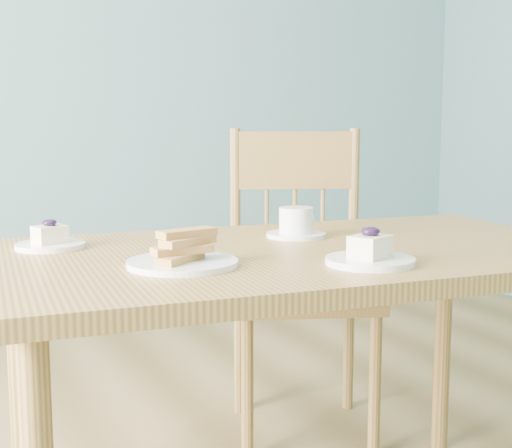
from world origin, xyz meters
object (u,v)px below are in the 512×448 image
at_px(coffee_cup, 296,224).
at_px(cheesecake_plate_near, 370,255).
at_px(dining_table, 306,279).
at_px(cheesecake_plate_far, 50,241).
at_px(dining_chair, 301,278).
at_px(biscotti_plate, 182,255).

bearing_deg(coffee_cup, cheesecake_plate_near, -114.81).
relative_size(dining_table, cheesecake_plate_far, 9.11).
relative_size(dining_chair, cheesecake_plate_near, 5.53).
height_order(cheesecake_plate_near, cheesecake_plate_far, cheesecake_plate_near).
xyz_separation_m(dining_chair, coffee_cup, (-0.28, -0.46, 0.25)).
xyz_separation_m(cheesecake_plate_near, coffee_cup, (0.04, 0.37, 0.01)).
xyz_separation_m(dining_chair, cheesecake_plate_far, (-0.86, -0.35, 0.24)).
relative_size(dining_table, biscotti_plate, 6.44).
distance_m(dining_chair, cheesecake_plate_far, 0.96).
bearing_deg(coffee_cup, dining_chair, 40.14).
xyz_separation_m(dining_table, dining_chair, (0.33, 0.60, -0.15)).
height_order(dining_table, cheesecake_plate_near, cheesecake_plate_near).
height_order(cheesecake_plate_far, biscotti_plate, biscotti_plate).
height_order(coffee_cup, biscotti_plate, coffee_cup).
height_order(cheesecake_plate_near, biscotti_plate, cheesecake_plate_near).
xyz_separation_m(coffee_cup, biscotti_plate, (-0.39, -0.22, -0.01)).
bearing_deg(coffee_cup, cheesecake_plate_far, 151.13).
bearing_deg(dining_table, coffee_cup, 74.51).
bearing_deg(cheesecake_plate_far, cheesecake_plate_near, -41.49).
xyz_separation_m(dining_chair, cheesecake_plate_near, (-0.32, -0.83, 0.24)).
bearing_deg(cheesecake_plate_near, dining_chair, 69.00).
xyz_separation_m(cheesecake_plate_far, biscotti_plate, (0.20, -0.33, 0.00)).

